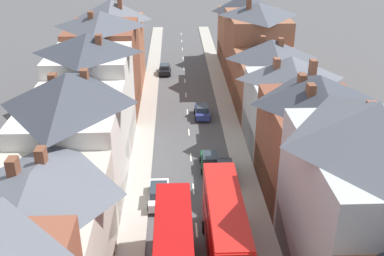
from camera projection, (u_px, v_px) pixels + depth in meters
name	position (u px, v px, depth m)	size (l,w,h in m)	color
pavement_left	(146.00, 125.00, 53.87)	(2.20, 104.00, 0.14)	#A8A399
pavement_right	(230.00, 124.00, 54.25)	(2.20, 104.00, 0.14)	#A8A399
centre_line_dashes	(189.00, 132.00, 52.28)	(0.14, 97.80, 0.01)	silver
terrace_row_left	(76.00, 133.00, 39.01)	(8.00, 71.83, 12.84)	brown
terrace_row_right	(300.00, 115.00, 42.07)	(8.00, 79.58, 14.19)	brown
double_decker_bus_lead	(225.00, 230.00, 31.60)	(2.74, 10.80, 5.30)	red
car_near_blue	(225.00, 171.00, 42.65)	(1.90, 4.35, 1.66)	black
car_parked_left_a	(202.00, 111.00, 55.77)	(1.90, 3.93, 1.65)	navy
car_parked_right_a	(210.00, 161.00, 44.43)	(1.90, 3.84, 1.64)	#144728
car_mid_black	(165.00, 69.00, 71.11)	(1.90, 3.95, 1.61)	black
car_mid_white	(159.00, 194.00, 39.20)	(1.90, 4.31, 1.65)	silver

